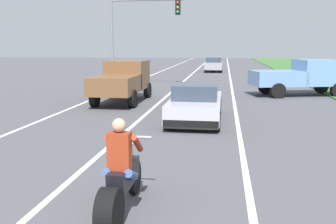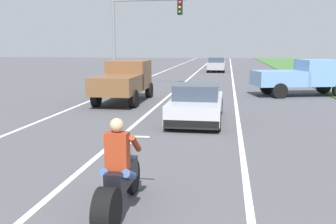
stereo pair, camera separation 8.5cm
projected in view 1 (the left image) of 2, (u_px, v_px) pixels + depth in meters
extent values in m
cube|color=white|center=(114.00, 91.00, 22.91)|extent=(0.14, 120.00, 0.01)
cube|color=white|center=(233.00, 93.00, 21.86)|extent=(0.14, 120.00, 0.01)
cube|color=white|center=(172.00, 92.00, 22.39)|extent=(0.14, 120.00, 0.01)
cylinder|color=black|center=(109.00, 211.00, 5.47)|extent=(0.28, 0.69, 0.69)
cylinder|color=black|center=(134.00, 177.00, 6.98)|extent=(0.12, 0.63, 0.63)
cube|color=black|center=(124.00, 175.00, 6.23)|extent=(0.28, 1.10, 0.36)
cylinder|color=#B2B2B7|center=(133.00, 159.00, 6.84)|extent=(0.08, 0.36, 0.73)
cylinder|color=#A5A5AA|center=(132.00, 137.00, 6.75)|extent=(0.70, 0.05, 0.05)
cube|color=#993319|center=(119.00, 151.00, 5.92)|extent=(0.36, 0.24, 0.60)
sphere|color=tan|center=(119.00, 125.00, 5.84)|extent=(0.22, 0.22, 0.22)
cylinder|color=#384C7A|center=(110.00, 174.00, 6.04)|extent=(0.14, 0.47, 0.32)
cylinder|color=#993319|center=(112.00, 143.00, 6.23)|extent=(0.10, 0.51, 0.40)
cylinder|color=#384C7A|center=(131.00, 175.00, 5.99)|extent=(0.14, 0.47, 0.32)
cylinder|color=#993319|center=(137.00, 144.00, 6.17)|extent=(0.10, 0.51, 0.40)
cube|color=#B7B7BC|center=(196.00, 106.00, 13.71)|extent=(1.80, 4.30, 0.64)
cube|color=#333D4C|center=(196.00, 91.00, 13.41)|extent=(1.56, 1.70, 0.52)
cube|color=black|center=(191.00, 124.00, 11.75)|extent=(1.76, 0.20, 0.28)
cylinder|color=black|center=(179.00, 105.00, 15.42)|extent=(0.24, 0.64, 0.64)
cylinder|color=black|center=(218.00, 106.00, 15.18)|extent=(0.24, 0.64, 0.64)
cylinder|color=black|center=(168.00, 120.00, 12.30)|extent=(0.24, 0.64, 0.64)
cylinder|color=black|center=(217.00, 121.00, 12.07)|extent=(0.24, 0.64, 0.64)
cube|color=brown|center=(127.00, 74.00, 18.99)|extent=(1.90, 2.10, 1.40)
cube|color=#333D4C|center=(129.00, 66.00, 19.26)|extent=(1.67, 0.29, 0.57)
cube|color=brown|center=(115.00, 85.00, 16.85)|extent=(1.90, 2.70, 0.80)
cylinder|color=black|center=(116.00, 90.00, 20.05)|extent=(0.28, 0.80, 0.80)
cylinder|color=black|center=(148.00, 90.00, 19.80)|extent=(0.28, 0.80, 0.80)
cylinder|color=black|center=(95.00, 98.00, 16.79)|extent=(0.28, 0.80, 0.80)
cylinder|color=black|center=(132.00, 99.00, 16.54)|extent=(0.28, 0.80, 0.80)
cube|color=#6B93C6|center=(317.00, 72.00, 20.53)|extent=(2.52, 2.38, 1.40)
cube|color=#333D4C|center=(323.00, 65.00, 20.50)|extent=(0.71, 1.69, 0.57)
cube|color=#6B93C6|center=(277.00, 78.00, 20.33)|extent=(3.10, 2.53, 0.80)
cylinder|color=black|center=(321.00, 86.00, 21.62)|extent=(0.85, 0.48, 0.80)
cylinder|color=black|center=(266.00, 87.00, 21.25)|extent=(0.85, 0.48, 0.80)
cylinder|color=black|center=(278.00, 91.00, 19.55)|extent=(0.85, 0.48, 0.80)
cylinder|color=gray|center=(112.00, 41.00, 24.66)|extent=(0.18, 0.18, 6.00)
cylinder|color=gray|center=(147.00, 0.00, 23.85)|extent=(4.79, 0.12, 0.12)
cube|color=black|center=(178.00, 8.00, 23.64)|extent=(0.32, 0.24, 0.90)
sphere|color=red|center=(178.00, 3.00, 23.46)|extent=(0.16, 0.16, 0.16)
sphere|color=orange|center=(178.00, 7.00, 23.51)|extent=(0.16, 0.16, 0.16)
sphere|color=green|center=(178.00, 12.00, 23.56)|extent=(0.16, 0.16, 0.16)
cube|color=#99999E|center=(214.00, 66.00, 39.06)|extent=(1.76, 4.00, 0.70)
cube|color=#333D4C|center=(214.00, 60.00, 38.76)|extent=(1.56, 2.00, 0.50)
cylinder|color=black|center=(207.00, 68.00, 40.60)|extent=(0.20, 0.60, 0.60)
cylinder|color=black|center=(221.00, 68.00, 40.37)|extent=(0.20, 0.60, 0.60)
cylinder|color=black|center=(205.00, 70.00, 37.88)|extent=(0.20, 0.60, 0.60)
cylinder|color=black|center=(221.00, 70.00, 37.64)|extent=(0.20, 0.60, 0.60)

